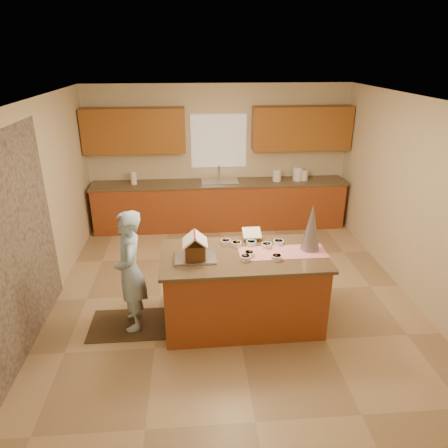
{
  "coord_description": "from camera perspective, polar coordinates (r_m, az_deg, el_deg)",
  "views": [
    {
      "loc": [
        -0.53,
        -5.11,
        3.24
      ],
      "look_at": [
        -0.1,
        0.2,
        1.0
      ],
      "focal_mm": 33.11,
      "sensor_mm": 36.0,
      "label": 1
    }
  ],
  "objects": [
    {
      "name": "floor",
      "position": [
        6.07,
        1.11,
        -9.44
      ],
      "size": [
        5.5,
        5.5,
        0.0
      ],
      "primitive_type": "plane",
      "color": "tan",
      "rests_on": "ground"
    },
    {
      "name": "ceiling",
      "position": [
        5.16,
        1.34,
        16.81
      ],
      "size": [
        5.5,
        5.5,
        0.0
      ],
      "primitive_type": "plane",
      "color": "silver",
      "rests_on": "floor"
    },
    {
      "name": "wall_back",
      "position": [
        8.1,
        -0.75,
        9.33
      ],
      "size": [
        5.5,
        5.5,
        0.0
      ],
      "primitive_type": "plane",
      "color": "beige",
      "rests_on": "floor"
    },
    {
      "name": "wall_front",
      "position": [
        3.07,
        6.53,
        -15.42
      ],
      "size": [
        5.5,
        5.5,
        0.0
      ],
      "primitive_type": "plane",
      "color": "beige",
      "rests_on": "floor"
    },
    {
      "name": "wall_left",
      "position": [
        5.79,
        -24.23,
        1.69
      ],
      "size": [
        5.5,
        5.5,
        0.0
      ],
      "primitive_type": "plane",
      "color": "beige",
      "rests_on": "floor"
    },
    {
      "name": "wall_right",
      "position": [
        6.23,
        24.78,
        3.0
      ],
      "size": [
        5.5,
        5.5,
        0.0
      ],
      "primitive_type": "plane",
      "color": "beige",
      "rests_on": "floor"
    },
    {
      "name": "stone_accent",
      "position": [
        5.13,
        -26.56,
        -2.58
      ],
      "size": [
        0.0,
        2.5,
        2.5
      ],
      "primitive_type": "plane",
      "rotation": [
        1.57,
        0.0,
        1.57
      ],
      "color": "gray",
      "rests_on": "wall_left"
    },
    {
      "name": "window_curtain",
      "position": [
        8.0,
        -0.75,
        11.36
      ],
      "size": [
        1.05,
        0.03,
        1.0
      ],
      "primitive_type": "cube",
      "color": "white",
      "rests_on": "wall_back"
    },
    {
      "name": "back_counter_base",
      "position": [
        8.08,
        -0.57,
        2.54
      ],
      "size": [
        4.8,
        0.6,
        0.88
      ],
      "primitive_type": "cube",
      "color": "brown",
      "rests_on": "floor"
    },
    {
      "name": "back_counter_top",
      "position": [
        7.93,
        -0.59,
        5.66
      ],
      "size": [
        4.85,
        0.63,
        0.04
      ],
      "primitive_type": "cube",
      "color": "brown",
      "rests_on": "back_counter_base"
    },
    {
      "name": "upper_cabinet_left",
      "position": [
        7.86,
        -12.31,
        12.5
      ],
      "size": [
        1.85,
        0.35,
        0.8
      ],
      "primitive_type": "cube",
      "color": "#8D5F1E",
      "rests_on": "wall_back"
    },
    {
      "name": "upper_cabinet_right",
      "position": [
        8.06,
        10.66,
        12.88
      ],
      "size": [
        1.85,
        0.35,
        0.8
      ],
      "primitive_type": "cube",
      "color": "#8D5F1E",
      "rests_on": "wall_back"
    },
    {
      "name": "sink",
      "position": [
        7.93,
        -0.59,
        5.59
      ],
      "size": [
        0.7,
        0.45,
        0.12
      ],
      "primitive_type": "cube",
      "color": "silver",
      "rests_on": "back_counter_top"
    },
    {
      "name": "faucet",
      "position": [
        8.06,
        -0.68,
        7.12
      ],
      "size": [
        0.03,
        0.03,
        0.28
      ],
      "primitive_type": "cylinder",
      "color": "silver",
      "rests_on": "back_counter_top"
    },
    {
      "name": "island_base",
      "position": [
        5.24,
        2.63,
        -9.15
      ],
      "size": [
        1.92,
        0.98,
        0.93
      ],
      "primitive_type": "cube",
      "rotation": [
        0.0,
        0.0,
        0.01
      ],
      "color": "brown",
      "rests_on": "floor"
    },
    {
      "name": "island_top",
      "position": [
        5.0,
        2.73,
        -4.41
      ],
      "size": [
        2.01,
        1.07,
        0.04
      ],
      "primitive_type": "cube",
      "rotation": [
        0.0,
        0.0,
        0.01
      ],
      "color": "brown",
      "rests_on": "island_base"
    },
    {
      "name": "table_runner",
      "position": [
        5.07,
        8.09,
        -3.89
      ],
      "size": [
        1.07,
        0.4,
        0.01
      ],
      "primitive_type": "cube",
      "rotation": [
        0.0,
        0.0,
        0.01
      ],
      "color": "red",
      "rests_on": "island_top"
    },
    {
      "name": "baking_tray",
      "position": [
        4.9,
        -3.98,
        -4.62
      ],
      "size": [
        0.49,
        0.37,
        0.03
      ],
      "primitive_type": "cube",
      "rotation": [
        0.0,
        0.0,
        0.01
      ],
      "color": "silver",
      "rests_on": "island_top"
    },
    {
      "name": "cookbook",
      "position": [
        5.33,
        3.85,
        -1.24
      ],
      "size": [
        0.24,
        0.19,
        0.1
      ],
      "primitive_type": "cube",
      "rotation": [
        -1.13,
        0.0,
        0.01
      ],
      "color": "white",
      "rests_on": "island_top"
    },
    {
      "name": "tinsel_tree",
      "position": [
        5.09,
        11.97,
        -0.51
      ],
      "size": [
        0.24,
        0.24,
        0.58
      ],
      "primitive_type": "cone",
      "rotation": [
        0.0,
        0.0,
        0.01
      ],
      "color": "#A9A8B4",
      "rests_on": "island_top"
    },
    {
      "name": "rug",
      "position": [
        5.56,
        -12.65,
        -13.37
      ],
      "size": [
        1.04,
        0.68,
        0.01
      ],
      "primitive_type": "cube",
      "color": "black",
      "rests_on": "floor"
    },
    {
      "name": "boy",
      "position": [
        5.14,
        -12.83,
        -6.37
      ],
      "size": [
        0.44,
        0.61,
        1.54
      ],
      "primitive_type": "imported",
      "rotation": [
        0.0,
        0.0,
        -1.43
      ],
      "color": "#A2C8E6",
      "rests_on": "rug"
    },
    {
      "name": "canister_a",
      "position": [
        8.04,
        7.33,
        6.69
      ],
      "size": [
        0.16,
        0.16,
        0.22
      ],
      "primitive_type": "cylinder",
      "color": "white",
      "rests_on": "back_counter_top"
    },
    {
      "name": "canister_b",
      "position": [
        8.13,
        10.15,
        6.84
      ],
      "size": [
        0.18,
        0.18,
        0.26
      ],
      "primitive_type": "cylinder",
      "color": "white",
      "rests_on": "back_counter_top"
    },
    {
      "name": "canister_c",
      "position": [
        8.17,
        11.02,
        6.64
      ],
      "size": [
        0.14,
        0.14,
        0.2
      ],
      "primitive_type": "cylinder",
      "color": "white",
      "rests_on": "back_counter_top"
    },
    {
      "name": "paper_towel",
      "position": [
        7.95,
        -12.37,
        6.23
      ],
      "size": [
        0.11,
        0.11,
        0.24
      ],
      "primitive_type": "cylinder",
      "color": "white",
      "rests_on": "back_counter_top"
    },
    {
      "name": "gingerbread_house",
      "position": [
        4.84,
        -4.02,
        -3.31
      ],
      "size": [
        0.29,
        0.3,
        0.3
      ],
      "color": "#573417",
      "rests_on": "baking_tray"
    },
    {
      "name": "candy_bowls",
      "position": [
        5.08,
        4.11,
        -3.34
      ],
      "size": [
        0.79,
        0.59,
        0.06
      ],
      "color": "#E93E29",
      "rests_on": "island_top"
    }
  ]
}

